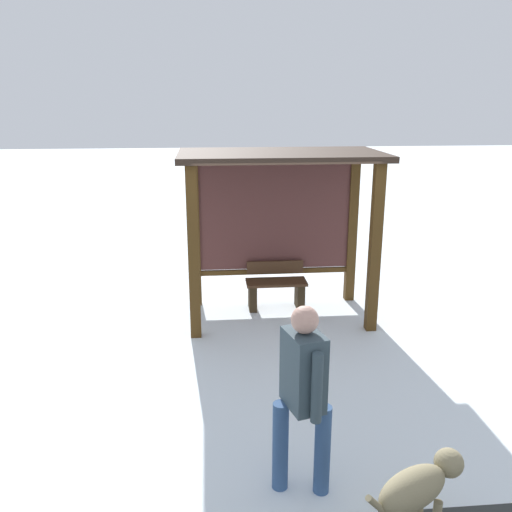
{
  "coord_description": "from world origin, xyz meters",
  "views": [
    {
      "loc": [
        -1.07,
        -7.83,
        3.31
      ],
      "look_at": [
        -0.4,
        -0.4,
        1.12
      ],
      "focal_mm": 37.79,
      "sensor_mm": 36.0,
      "label": 1
    }
  ],
  "objects_px": {
    "bench_left_inside": "(276,288)",
    "dog": "(418,487)",
    "person_walking": "(303,387)",
    "bus_shelter": "(278,197)"
  },
  "relations": [
    {
      "from": "bus_shelter",
      "to": "person_walking",
      "type": "relative_size",
      "value": 1.72
    },
    {
      "from": "dog",
      "to": "bench_left_inside",
      "type": "bearing_deg",
      "value": 95.76
    },
    {
      "from": "person_walking",
      "to": "bench_left_inside",
      "type": "bearing_deg",
      "value": 85.63
    },
    {
      "from": "bench_left_inside",
      "to": "person_walking",
      "type": "xyz_separation_m",
      "value": [
        -0.33,
        -4.26,
        0.67
      ]
    },
    {
      "from": "bench_left_inside",
      "to": "dog",
      "type": "height_order",
      "value": "bench_left_inside"
    },
    {
      "from": "bench_left_inside",
      "to": "dog",
      "type": "distance_m",
      "value": 4.86
    },
    {
      "from": "bench_left_inside",
      "to": "person_walking",
      "type": "distance_m",
      "value": 4.33
    },
    {
      "from": "bus_shelter",
      "to": "dog",
      "type": "bearing_deg",
      "value": -84.07
    },
    {
      "from": "bus_shelter",
      "to": "person_walking",
      "type": "xyz_separation_m",
      "value": [
        -0.33,
        -4.13,
        -0.85
      ]
    },
    {
      "from": "person_walking",
      "to": "dog",
      "type": "relative_size",
      "value": 1.85
    }
  ]
}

